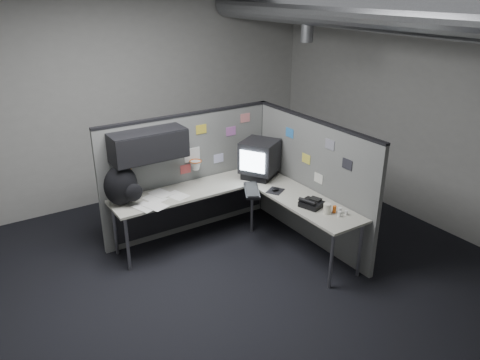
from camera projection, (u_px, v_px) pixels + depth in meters
room at (293, 89)px, 5.01m from camera, size 5.62×5.62×3.22m
partition_back at (179, 164)px, 5.99m from camera, size 2.44×0.42×1.63m
partition_right at (311, 181)px, 5.94m from camera, size 0.07×2.23×1.63m
desk at (228, 199)px, 5.92m from camera, size 2.31×2.11×0.73m
monitor at (260, 159)px, 6.20m from camera, size 0.61×0.61×0.50m
keyboard at (252, 190)px, 5.84m from camera, size 0.39×0.51×0.04m
mouse at (275, 190)px, 5.86m from camera, size 0.28×0.26×0.05m
phone at (311, 203)px, 5.44m from camera, size 0.28×0.29×0.11m
bottles at (339, 211)px, 5.27m from camera, size 0.14×0.16×0.08m
cup at (327, 209)px, 5.27m from camera, size 0.11×0.11×0.12m
papers at (159, 200)px, 5.61m from camera, size 0.73×0.62×0.01m
backpack at (122, 186)px, 5.42m from camera, size 0.46×0.42×0.49m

